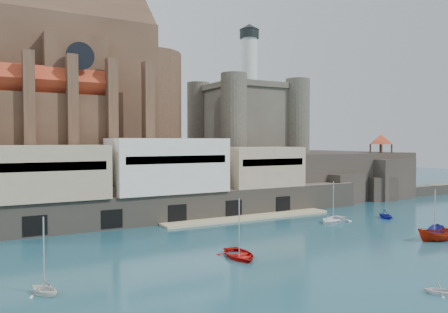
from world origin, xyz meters
name	(u,v)px	position (x,y,z in m)	size (l,w,h in m)	color
ground	(313,242)	(0.00, 0.00, 0.00)	(300.00, 300.00, 0.00)	#1A4756
promontory	(183,179)	(-0.19, 39.37, 4.92)	(100.00, 36.00, 10.00)	black
quay	(167,182)	(-10.19, 23.07, 6.07)	(70.00, 12.00, 13.05)	#6D6457
church	(55,88)	(-24.13, 41.85, 22.13)	(47.00, 25.93, 30.51)	#473021
castle_keep	(247,115)	(16.08, 41.08, 18.31)	(21.20, 21.20, 29.30)	#464237
rock_outcrop	(381,180)	(42.00, 25.84, 4.02)	(14.50, 10.50, 8.70)	black
pavilion	(381,140)	(42.00, 26.00, 12.73)	(6.40, 6.40, 5.40)	#473021
boat_0	(239,257)	(-11.85, -1.64, 0.00)	(4.19, 1.21, 5.86)	#BC0E0A
boat_1	(440,294)	(-3.37, -19.45, 0.00)	(2.25, 1.37, 2.61)	white
boat_2	(434,239)	(14.77, -6.27, 0.00)	(1.88, 1.93, 4.99)	navy
boat_4	(44,295)	(-31.71, -3.62, 0.00)	(2.80, 1.71, 3.24)	white
boat_5	(437,241)	(13.77, -7.31, 0.00)	(1.98, 2.03, 5.26)	#A72009
boat_6	(333,222)	(11.58, 8.76, 0.00)	(4.67, 1.36, 6.54)	white
boat_7	(385,218)	(21.30, 7.05, 0.00)	(2.95, 1.80, 3.42)	#1F1E9E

